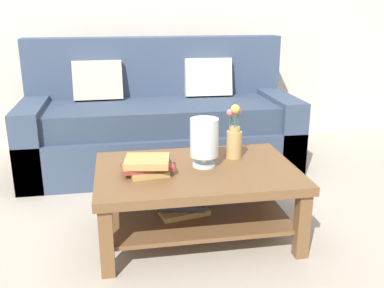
% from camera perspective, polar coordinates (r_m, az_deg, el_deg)
% --- Properties ---
extents(ground_plane, '(10.00, 10.00, 0.00)m').
position_cam_1_polar(ground_plane, '(3.02, -1.45, -8.21)').
color(ground_plane, '#ADA393').
extents(back_wall, '(6.40, 0.12, 2.70)m').
position_cam_1_polar(back_wall, '(4.36, -4.99, 17.98)').
color(back_wall, beige).
rests_on(back_wall, ground).
extents(couch, '(2.21, 0.90, 1.06)m').
position_cam_1_polar(couch, '(3.71, -4.20, 2.68)').
color(couch, '#384760').
rests_on(couch, ground).
extents(coffee_table, '(1.15, 0.77, 0.43)m').
position_cam_1_polar(coffee_table, '(2.56, 0.48, -5.64)').
color(coffee_table, brown).
rests_on(coffee_table, ground).
extents(book_stack_main, '(0.29, 0.24, 0.09)m').
position_cam_1_polar(book_stack_main, '(2.43, -5.82, -2.80)').
color(book_stack_main, tan).
rests_on(book_stack_main, coffee_table).
extents(glass_hurricane_vase, '(0.16, 0.16, 0.28)m').
position_cam_1_polar(glass_hurricane_vase, '(2.50, 1.60, 0.64)').
color(glass_hurricane_vase, silver).
rests_on(glass_hurricane_vase, coffee_table).
extents(flower_pitcher, '(0.10, 0.11, 0.34)m').
position_cam_1_polar(flower_pitcher, '(2.66, 5.50, 0.97)').
color(flower_pitcher, tan).
rests_on(flower_pitcher, coffee_table).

